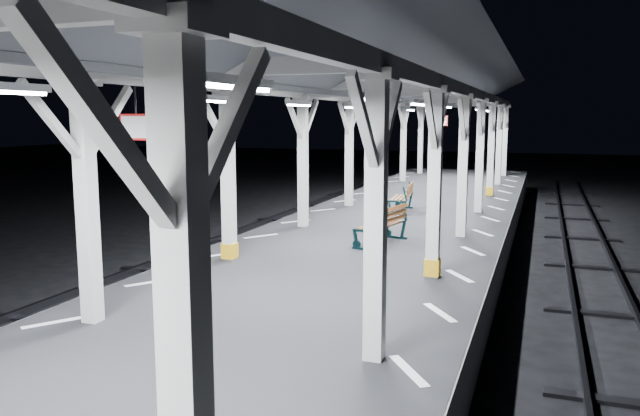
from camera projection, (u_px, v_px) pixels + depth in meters
The scene contains 9 objects.
ground at pixel (284, 357), 9.95m from camera, with size 120.00×120.00×0.00m, color black.
platform at pixel (284, 327), 9.87m from camera, with size 6.00×50.00×1.00m, color black.
hazard_stripes_left at pixel (151, 282), 10.62m from camera, with size 1.00×48.00×0.01m, color silver.
hazard_stripes_right at pixel (440, 313), 8.98m from camera, with size 1.00×48.00×0.01m, color silver.
track_left at pixel (37, 318), 11.60m from camera, with size 2.20×60.00×0.16m.
track_right at pixel (631, 400), 8.26m from camera, with size 2.20×60.00×0.16m.
canopy at pixel (281, 65), 9.26m from camera, with size 5.40×49.00×4.65m.
bench_mid at pixel (385, 224), 13.71m from camera, with size 0.90×1.68×0.86m.
bench_far at pixel (404, 197), 18.40m from camera, with size 0.72×1.61×0.85m.
Camera 1 is at (3.75, -8.74, 3.80)m, focal length 35.00 mm.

